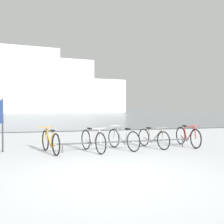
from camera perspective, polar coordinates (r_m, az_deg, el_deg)
name	(u,v)px	position (r m, az deg, el deg)	size (l,w,h in m)	color
ground	(55,113)	(59.09, -12.64, -0.27)	(80.00, 132.00, 0.08)	silver
bike_rack	(127,142)	(8.63, 3.32, -6.66)	(4.73, 0.25, 0.31)	#4C5156
bicycle_0	(50,142)	(8.24, -13.62, -6.44)	(0.64, 1.66, 0.79)	black
bicycle_1	(93,141)	(8.24, -4.29, -6.37)	(0.63, 1.66, 0.80)	black
bicycle_2	(123,139)	(8.68, 2.47, -6.02)	(0.72, 1.64, 0.79)	black
bicycle_3	(153,138)	(9.15, 9.19, -5.76)	(0.62, 1.64, 0.75)	black
bicycle_4	(188,136)	(9.74, 16.59, -5.26)	(0.46, 1.69, 0.80)	black
ferry_ship	(8,85)	(64.37, -22.14, 5.53)	(56.03, 15.51, 19.13)	white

